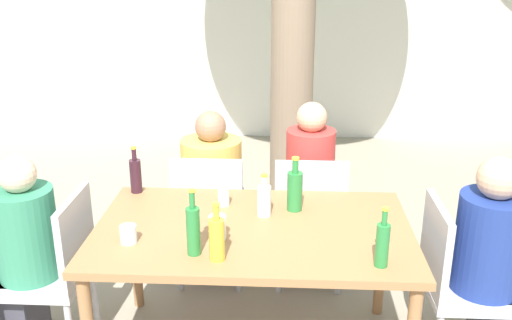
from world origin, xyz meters
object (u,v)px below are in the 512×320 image
(patio_chair_1, at_px, (454,277))
(dining_table_front, at_px, (253,240))
(water_bottle_5, at_px, (264,200))
(green_bottle_0, at_px, (295,190))
(person_seated_3, at_px, (308,196))
(drinking_glass_1, at_px, (224,197))
(patio_chair_3, at_px, (310,214))
(person_seated_0, at_px, (14,268))
(green_bottle_4, at_px, (193,229))
(patio_chair_2, at_px, (210,211))
(person_seated_1, at_px, (502,277))
(drinking_glass_2, at_px, (128,234))
(green_bottle_1, at_px, (382,244))
(patio_chair_0, at_px, (58,266))
(oil_cruet_3, at_px, (217,238))
(drinking_glass_0, at_px, (218,227))
(wine_bottle_2, at_px, (136,175))
(person_seated_2, at_px, (214,197))

(patio_chair_1, bearing_deg, dining_table_front, 90.00)
(water_bottle_5, bearing_deg, green_bottle_0, 26.14)
(person_seated_3, xyz_separation_m, drinking_glass_1, (-0.49, -0.69, 0.29))
(patio_chair_3, bearing_deg, dining_table_front, 65.97)
(person_seated_0, height_order, green_bottle_4, person_seated_0)
(dining_table_front, xyz_separation_m, patio_chair_2, (-0.32, 0.71, -0.18))
(green_bottle_4, bearing_deg, person_seated_1, 10.63)
(green_bottle_4, relative_size, drinking_glass_1, 3.26)
(patio_chair_2, xyz_separation_m, green_bottle_4, (0.07, -1.00, 0.38))
(patio_chair_3, distance_m, drinking_glass_2, 1.31)
(dining_table_front, bearing_deg, water_bottle_5, 70.22)
(drinking_glass_1, bearing_deg, green_bottle_1, -38.58)
(patio_chair_0, distance_m, person_seated_0, 0.24)
(person_seated_1, bearing_deg, person_seated_0, 90.00)
(dining_table_front, xyz_separation_m, drinking_glass_2, (-0.58, -0.19, 0.12))
(person_seated_1, distance_m, drinking_glass_2, 1.88)
(green_bottle_1, bearing_deg, patio_chair_1, 37.99)
(dining_table_front, bearing_deg, patio_chair_1, 0.00)
(person_seated_1, bearing_deg, oil_cruet_3, 103.18)
(patio_chair_2, relative_size, person_seated_1, 0.78)
(patio_chair_1, bearing_deg, drinking_glass_0, 96.37)
(patio_chair_2, xyz_separation_m, wine_bottle_2, (-0.38, -0.30, 0.36))
(oil_cruet_3, bearing_deg, patio_chair_3, 66.26)
(oil_cruet_3, height_order, drinking_glass_1, oil_cruet_3)
(person_seated_2, height_order, green_bottle_1, person_seated_2)
(drinking_glass_1, distance_m, drinking_glass_2, 0.61)
(patio_chair_1, height_order, green_bottle_1, green_bottle_1)
(wine_bottle_2, bearing_deg, patio_chair_3, 16.45)
(person_seated_2, relative_size, wine_bottle_2, 4.14)
(person_seated_2, xyz_separation_m, drinking_glass_2, (-0.26, -1.14, 0.30))
(oil_cruet_3, height_order, green_bottle_4, green_bottle_4)
(green_bottle_4, bearing_deg, green_bottle_0, 47.43)
(patio_chair_0, height_order, drinking_glass_2, patio_chair_0)
(dining_table_front, height_order, water_bottle_5, water_bottle_5)
(patio_chair_3, height_order, drinking_glass_1, patio_chair_3)
(patio_chair_1, height_order, green_bottle_4, green_bottle_4)
(patio_chair_3, distance_m, drinking_glass_1, 0.74)
(person_seated_1, distance_m, water_bottle_5, 1.27)
(person_seated_2, xyz_separation_m, wine_bottle_2, (-0.38, -0.53, 0.36))
(person_seated_1, distance_m, person_seated_2, 1.85)
(green_bottle_0, bearing_deg, person_seated_1, -11.72)
(patio_chair_1, xyz_separation_m, drinking_glass_0, (-1.19, -0.13, 0.31))
(green_bottle_1, bearing_deg, drinking_glass_2, 172.45)
(person_seated_1, xyz_separation_m, wine_bottle_2, (-1.96, 0.41, 0.35))
(oil_cruet_3, height_order, water_bottle_5, oil_cruet_3)
(person_seated_3, bearing_deg, water_bottle_5, 71.75)
(patio_chair_1, relative_size, person_seated_0, 0.81)
(person_seated_3, height_order, water_bottle_5, person_seated_3)
(patio_chair_1, bearing_deg, wine_bottle_2, 76.47)
(drinking_glass_0, bearing_deg, patio_chair_0, 171.29)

